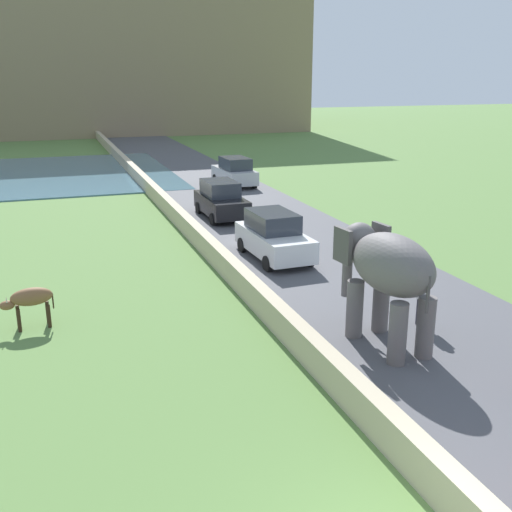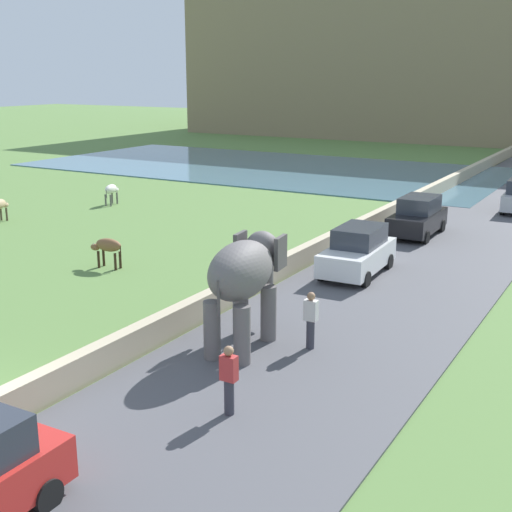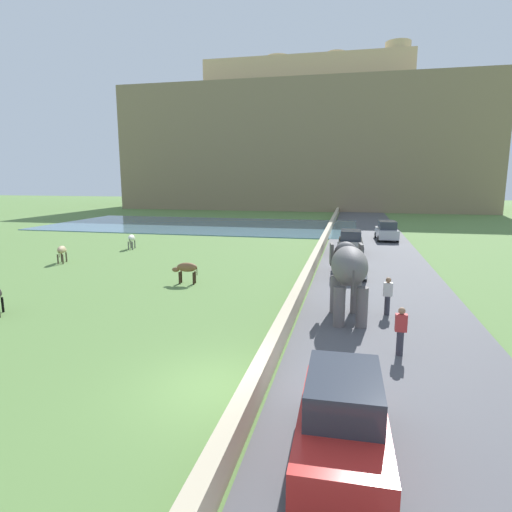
% 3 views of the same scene
% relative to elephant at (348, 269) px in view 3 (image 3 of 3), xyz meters
% --- Properties ---
extents(ground_plane, '(220.00, 220.00, 0.00)m').
position_rel_elephant_xyz_m(ground_plane, '(-3.40, -6.66, -2.04)').
color(ground_plane, '#567A3D').
extents(road_surface, '(7.00, 120.00, 0.06)m').
position_rel_elephant_xyz_m(road_surface, '(1.60, 13.34, -2.01)').
color(road_surface, '#4C4C51').
rests_on(road_surface, ground).
extents(barrier_wall, '(0.40, 110.00, 0.80)m').
position_rel_elephant_xyz_m(barrier_wall, '(-2.20, 11.34, -1.64)').
color(barrier_wall, tan).
rests_on(barrier_wall, ground).
extents(lake, '(36.00, 18.00, 0.08)m').
position_rel_elephant_xyz_m(lake, '(-17.40, 31.63, -2.00)').
color(lake, slate).
rests_on(lake, ground).
extents(hill_distant, '(64.00, 28.00, 21.69)m').
position_rel_elephant_xyz_m(hill_distant, '(-9.40, 69.14, 8.81)').
color(hill_distant, '#897556').
rests_on(hill_distant, ground).
extents(fort_on_hill, '(38.59, 8.00, 7.95)m').
position_rel_elephant_xyz_m(fort_on_hill, '(-9.03, 69.14, 22.77)').
color(fort_on_hill, tan).
rests_on(fort_on_hill, hill_distant).
extents(elephant, '(1.71, 3.54, 2.99)m').
position_rel_elephant_xyz_m(elephant, '(0.00, 0.00, 0.00)').
color(elephant, '#605B5B').
rests_on(elephant, ground).
extents(person_beside_elephant, '(0.36, 0.22, 1.63)m').
position_rel_elephant_xyz_m(person_beside_elephant, '(1.60, 0.72, -1.16)').
color(person_beside_elephant, '#33333D').
rests_on(person_beside_elephant, ground).
extents(person_trailing, '(0.36, 0.22, 1.63)m').
position_rel_elephant_xyz_m(person_trailing, '(1.69, -3.45, -1.16)').
color(person_trailing, '#33333D').
rests_on(person_trailing, ground).
extents(car_silver, '(1.94, 4.07, 1.80)m').
position_rel_elephant_xyz_m(car_silver, '(3.18, 23.08, -1.14)').
color(car_silver, '#B7B7BC').
rests_on(car_silver, ground).
extents(car_black, '(1.84, 4.02, 1.80)m').
position_rel_elephant_xyz_m(car_black, '(0.03, 15.06, -1.14)').
color(car_black, black).
rests_on(car_black, ground).
extents(car_white, '(1.92, 4.06, 1.80)m').
position_rel_elephant_xyz_m(car_white, '(0.02, 7.93, -1.14)').
color(car_white, white).
rests_on(car_white, ground).
extents(car_red, '(1.85, 4.03, 1.80)m').
position_rel_elephant_xyz_m(car_red, '(0.03, -9.06, -1.14)').
color(car_red, red).
rests_on(car_red, ground).
extents(cow_white, '(0.70, 1.42, 1.15)m').
position_rel_elephant_xyz_m(cow_white, '(-17.07, 13.95, -1.20)').
color(cow_white, silver).
rests_on(cow_white, ground).
extents(cow_brown, '(1.41, 0.53, 1.15)m').
position_rel_elephant_xyz_m(cow_brown, '(-8.51, 4.10, -1.20)').
color(cow_brown, brown).
rests_on(cow_brown, ground).
extents(cow_tan, '(0.79, 1.42, 1.15)m').
position_rel_elephant_xyz_m(cow_tan, '(-18.76, 7.69, -1.20)').
color(cow_tan, tan).
rests_on(cow_tan, ground).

